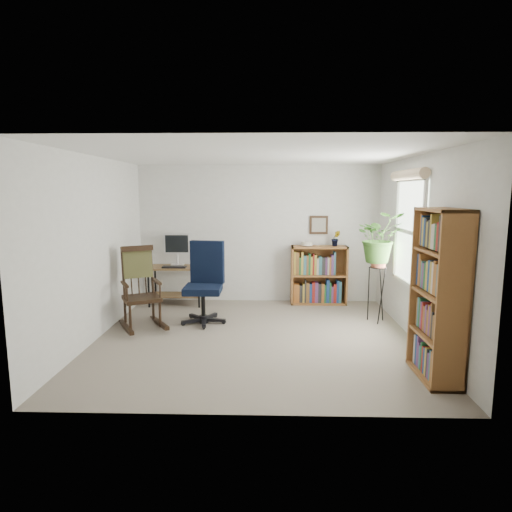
{
  "coord_description": "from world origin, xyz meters",
  "views": [
    {
      "loc": [
        0.17,
        -5.49,
        1.94
      ],
      "look_at": [
        0.0,
        0.4,
        1.05
      ],
      "focal_mm": 30.0,
      "sensor_mm": 36.0,
      "label": 1
    }
  ],
  "objects_px": {
    "office_chair": "(203,283)",
    "tall_bookshelf": "(438,295)",
    "desk": "(176,285)",
    "low_bookshelf": "(319,275)",
    "rocking_chair": "(141,287)"
  },
  "relations": [
    {
      "from": "desk",
      "to": "low_bookshelf",
      "type": "xyz_separation_m",
      "value": [
        2.47,
        0.12,
        0.17
      ]
    },
    {
      "from": "desk",
      "to": "low_bookshelf",
      "type": "distance_m",
      "value": 2.47
    },
    {
      "from": "office_chair",
      "to": "low_bookshelf",
      "type": "bearing_deg",
      "value": 41.02
    },
    {
      "from": "tall_bookshelf",
      "to": "office_chair",
      "type": "bearing_deg",
      "value": 146.32
    },
    {
      "from": "office_chair",
      "to": "tall_bookshelf",
      "type": "bearing_deg",
      "value": -25.21
    },
    {
      "from": "desk",
      "to": "rocking_chair",
      "type": "height_order",
      "value": "rocking_chair"
    },
    {
      "from": "rocking_chair",
      "to": "tall_bookshelf",
      "type": "bearing_deg",
      "value": -51.26
    },
    {
      "from": "desk",
      "to": "tall_bookshelf",
      "type": "relative_size",
      "value": 0.52
    },
    {
      "from": "office_chair",
      "to": "tall_bookshelf",
      "type": "xyz_separation_m",
      "value": [
        2.71,
        -1.81,
        0.27
      ]
    },
    {
      "from": "desk",
      "to": "rocking_chair",
      "type": "bearing_deg",
      "value": -99.32
    },
    {
      "from": "rocking_chair",
      "to": "tall_bookshelf",
      "type": "xyz_separation_m",
      "value": [
        3.55,
        -1.55,
        0.29
      ]
    },
    {
      "from": "rocking_chair",
      "to": "low_bookshelf",
      "type": "xyz_separation_m",
      "value": [
        2.68,
        1.43,
        -0.09
      ]
    },
    {
      "from": "rocking_chair",
      "to": "office_chair",
      "type": "bearing_deg",
      "value": -10.86
    },
    {
      "from": "office_chair",
      "to": "low_bookshelf",
      "type": "distance_m",
      "value": 2.19
    },
    {
      "from": "office_chair",
      "to": "low_bookshelf",
      "type": "xyz_separation_m",
      "value": [
        1.84,
        1.17,
        -0.11
      ]
    }
  ]
}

